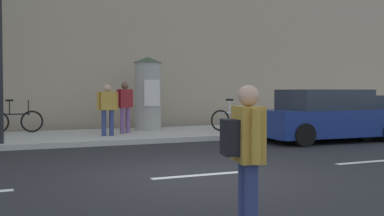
{
  "coord_description": "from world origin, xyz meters",
  "views": [
    {
      "loc": [
        -3.33,
        -7.41,
        1.5
      ],
      "look_at": [
        0.71,
        2.0,
        1.13
      ],
      "focal_mm": 42.8,
      "sensor_mm": 36.0,
      "label": 1
    }
  ],
  "objects_px": {
    "pedestrian_with_bag": "(108,106)",
    "pedestrian_in_red_top": "(125,103)",
    "bicycle_leaning": "(15,121)",
    "pedestrian_in_light_jacket": "(246,148)",
    "traffic_light": "(0,25)",
    "bicycle_upright": "(234,119)",
    "parked_car_silver": "(328,117)",
    "poster_column": "(148,93)"
  },
  "relations": [
    {
      "from": "poster_column",
      "to": "parked_car_silver",
      "type": "bearing_deg",
      "value": -45.97
    },
    {
      "from": "poster_column",
      "to": "bicycle_leaning",
      "type": "relative_size",
      "value": 1.45
    },
    {
      "from": "traffic_light",
      "to": "pedestrian_in_red_top",
      "type": "bearing_deg",
      "value": 24.93
    },
    {
      "from": "pedestrian_with_bag",
      "to": "pedestrian_in_light_jacket",
      "type": "bearing_deg",
      "value": -94.69
    },
    {
      "from": "poster_column",
      "to": "bicycle_leaning",
      "type": "distance_m",
      "value": 4.48
    },
    {
      "from": "poster_column",
      "to": "bicycle_leaning",
      "type": "height_order",
      "value": "poster_column"
    },
    {
      "from": "pedestrian_in_light_jacket",
      "to": "bicycle_leaning",
      "type": "distance_m",
      "value": 12.02
    },
    {
      "from": "pedestrian_in_red_top",
      "to": "pedestrian_in_light_jacket",
      "type": "bearing_deg",
      "value": -98.21
    },
    {
      "from": "traffic_light",
      "to": "pedestrian_in_light_jacket",
      "type": "distance_m",
      "value": 9.21
    },
    {
      "from": "pedestrian_in_light_jacket",
      "to": "pedestrian_with_bag",
      "type": "height_order",
      "value": "pedestrian_with_bag"
    },
    {
      "from": "traffic_light",
      "to": "bicycle_upright",
      "type": "height_order",
      "value": "traffic_light"
    },
    {
      "from": "bicycle_upright",
      "to": "pedestrian_with_bag",
      "type": "bearing_deg",
      "value": -176.76
    },
    {
      "from": "pedestrian_in_red_top",
      "to": "parked_car_silver",
      "type": "bearing_deg",
      "value": -32.47
    },
    {
      "from": "pedestrian_with_bag",
      "to": "bicycle_leaning",
      "type": "bearing_deg",
      "value": 139.76
    },
    {
      "from": "traffic_light",
      "to": "pedestrian_with_bag",
      "type": "height_order",
      "value": "traffic_light"
    },
    {
      "from": "traffic_light",
      "to": "pedestrian_in_light_jacket",
      "type": "bearing_deg",
      "value": -75.8
    },
    {
      "from": "bicycle_upright",
      "to": "traffic_light",
      "type": "bearing_deg",
      "value": -170.01
    },
    {
      "from": "poster_column",
      "to": "pedestrian_in_red_top",
      "type": "xyz_separation_m",
      "value": [
        -1.1,
        -0.99,
        -0.32
      ]
    },
    {
      "from": "parked_car_silver",
      "to": "traffic_light",
      "type": "bearing_deg",
      "value": 169.41
    },
    {
      "from": "traffic_light",
      "to": "pedestrian_in_light_jacket",
      "type": "height_order",
      "value": "traffic_light"
    },
    {
      "from": "poster_column",
      "to": "pedestrian_in_red_top",
      "type": "bearing_deg",
      "value": -138.08
    },
    {
      "from": "pedestrian_in_red_top",
      "to": "bicycle_leaning",
      "type": "xyz_separation_m",
      "value": [
        -3.25,
        1.51,
        -0.59
      ]
    },
    {
      "from": "pedestrian_in_light_jacket",
      "to": "bicycle_upright",
      "type": "height_order",
      "value": "pedestrian_in_light_jacket"
    },
    {
      "from": "traffic_light",
      "to": "pedestrian_in_light_jacket",
      "type": "xyz_separation_m",
      "value": [
        2.19,
        -8.66,
        -2.26
      ]
    },
    {
      "from": "pedestrian_in_light_jacket",
      "to": "parked_car_silver",
      "type": "bearing_deg",
      "value": 45.5
    },
    {
      "from": "pedestrian_in_red_top",
      "to": "parked_car_silver",
      "type": "height_order",
      "value": "pedestrian_in_red_top"
    },
    {
      "from": "poster_column",
      "to": "bicycle_upright",
      "type": "height_order",
      "value": "poster_column"
    },
    {
      "from": "pedestrian_with_bag",
      "to": "pedestrian_in_red_top",
      "type": "bearing_deg",
      "value": 43.09
    },
    {
      "from": "traffic_light",
      "to": "poster_column",
      "type": "distance_m",
      "value": 5.77
    },
    {
      "from": "poster_column",
      "to": "parked_car_silver",
      "type": "xyz_separation_m",
      "value": [
        4.25,
        -4.4,
        -0.71
      ]
    },
    {
      "from": "pedestrian_in_red_top",
      "to": "pedestrian_with_bag",
      "type": "relative_size",
      "value": 1.06
    },
    {
      "from": "pedestrian_in_light_jacket",
      "to": "pedestrian_in_red_top",
      "type": "relative_size",
      "value": 0.95
    },
    {
      "from": "pedestrian_in_light_jacket",
      "to": "parked_car_silver",
      "type": "height_order",
      "value": "pedestrian_in_light_jacket"
    },
    {
      "from": "traffic_light",
      "to": "parked_car_silver",
      "type": "bearing_deg",
      "value": -10.59
    },
    {
      "from": "bicycle_leaning",
      "to": "pedestrian_in_light_jacket",
      "type": "bearing_deg",
      "value": -81.6
    },
    {
      "from": "bicycle_leaning",
      "to": "bicycle_upright",
      "type": "height_order",
      "value": "same"
    },
    {
      "from": "pedestrian_in_light_jacket",
      "to": "poster_column",
      "type": "bearing_deg",
      "value": 77.11
    },
    {
      "from": "bicycle_leaning",
      "to": "bicycle_upright",
      "type": "bearing_deg",
      "value": -15.21
    },
    {
      "from": "traffic_light",
      "to": "bicycle_upright",
      "type": "relative_size",
      "value": 2.56
    },
    {
      "from": "pedestrian_with_bag",
      "to": "bicycle_leaning",
      "type": "height_order",
      "value": "pedestrian_with_bag"
    },
    {
      "from": "poster_column",
      "to": "parked_car_silver",
      "type": "height_order",
      "value": "poster_column"
    },
    {
      "from": "pedestrian_in_light_jacket",
      "to": "bicycle_upright",
      "type": "distance_m",
      "value": 11.28
    }
  ]
}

